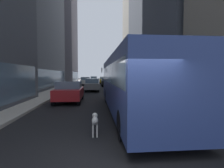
{
  "coord_description": "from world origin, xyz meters",
  "views": [
    {
      "loc": [
        -0.81,
        -4.24,
        2.14
      ],
      "look_at": [
        0.48,
        9.39,
        1.4
      ],
      "focal_mm": 28.45,
      "sensor_mm": 36.0,
      "label": 1
    }
  ],
  "objects_px": {
    "car_red_coupe": "(69,91)",
    "dalmatian_dog": "(95,121)",
    "car_white_van": "(85,81)",
    "car_yellow_taxi": "(104,80)",
    "transit_bus": "(131,81)",
    "car_black_suv": "(106,82)",
    "car_grey_wagon": "(92,85)",
    "car_silver_sedan": "(94,79)"
  },
  "relations": [
    {
      "from": "car_red_coupe",
      "to": "dalmatian_dog",
      "type": "relative_size",
      "value": 4.3
    },
    {
      "from": "car_white_van",
      "to": "car_yellow_taxi",
      "type": "height_order",
      "value": "same"
    },
    {
      "from": "transit_bus",
      "to": "dalmatian_dog",
      "type": "distance_m",
      "value": 4.28
    },
    {
      "from": "car_red_coupe",
      "to": "car_black_suv",
      "type": "height_order",
      "value": "same"
    },
    {
      "from": "car_white_van",
      "to": "car_yellow_taxi",
      "type": "xyz_separation_m",
      "value": [
        4.0,
        4.89,
        0.0
      ]
    },
    {
      "from": "car_yellow_taxi",
      "to": "car_grey_wagon",
      "type": "bearing_deg",
      "value": -97.45
    },
    {
      "from": "car_red_coupe",
      "to": "dalmatian_dog",
      "type": "height_order",
      "value": "car_red_coupe"
    },
    {
      "from": "car_black_suv",
      "to": "car_white_van",
      "type": "height_order",
      "value": "same"
    },
    {
      "from": "transit_bus",
      "to": "car_silver_sedan",
      "type": "relative_size",
      "value": 2.6
    },
    {
      "from": "car_black_suv",
      "to": "car_grey_wagon",
      "type": "xyz_separation_m",
      "value": [
        -2.4,
        -9.07,
        -0.0
      ]
    },
    {
      "from": "car_white_van",
      "to": "car_yellow_taxi",
      "type": "distance_m",
      "value": 6.32
    },
    {
      "from": "dalmatian_dog",
      "to": "car_red_coupe",
      "type": "bearing_deg",
      "value": 104.38
    },
    {
      "from": "car_red_coupe",
      "to": "car_white_van",
      "type": "distance_m",
      "value": 22.27
    },
    {
      "from": "transit_bus",
      "to": "car_red_coupe",
      "type": "bearing_deg",
      "value": 134.07
    },
    {
      "from": "transit_bus",
      "to": "car_black_suv",
      "type": "xyz_separation_m",
      "value": [
        0.0,
        22.02,
        -0.95
      ]
    },
    {
      "from": "car_black_suv",
      "to": "car_silver_sedan",
      "type": "bearing_deg",
      "value": 98.41
    },
    {
      "from": "car_yellow_taxi",
      "to": "car_red_coupe",
      "type": "bearing_deg",
      "value": -98.38
    },
    {
      "from": "car_white_van",
      "to": "car_silver_sedan",
      "type": "bearing_deg",
      "value": 82.31
    },
    {
      "from": "car_white_van",
      "to": "car_red_coupe",
      "type": "bearing_deg",
      "value": -90.0
    },
    {
      "from": "transit_bus",
      "to": "dalmatian_dog",
      "type": "xyz_separation_m",
      "value": [
        -2.03,
        -3.56,
        -1.26
      ]
    },
    {
      "from": "car_red_coupe",
      "to": "car_white_van",
      "type": "relative_size",
      "value": 1.03
    },
    {
      "from": "car_black_suv",
      "to": "dalmatian_dog",
      "type": "bearing_deg",
      "value": -94.54
    },
    {
      "from": "car_black_suv",
      "to": "car_silver_sedan",
      "type": "distance_m",
      "value": 16.42
    },
    {
      "from": "car_grey_wagon",
      "to": "dalmatian_dog",
      "type": "bearing_deg",
      "value": -88.71
    },
    {
      "from": "car_red_coupe",
      "to": "car_yellow_taxi",
      "type": "height_order",
      "value": "same"
    },
    {
      "from": "car_silver_sedan",
      "to": "dalmatian_dog",
      "type": "bearing_deg",
      "value": -89.49
    },
    {
      "from": "car_red_coupe",
      "to": "car_silver_sedan",
      "type": "distance_m",
      "value": 34.16
    },
    {
      "from": "transit_bus",
      "to": "car_red_coupe",
      "type": "height_order",
      "value": "transit_bus"
    },
    {
      "from": "car_red_coupe",
      "to": "dalmatian_dog",
      "type": "bearing_deg",
      "value": -75.62
    },
    {
      "from": "car_black_suv",
      "to": "car_grey_wagon",
      "type": "bearing_deg",
      "value": -104.82
    },
    {
      "from": "car_red_coupe",
      "to": "car_silver_sedan",
      "type": "height_order",
      "value": "same"
    },
    {
      "from": "car_white_van",
      "to": "car_grey_wagon",
      "type": "height_order",
      "value": "same"
    },
    {
      "from": "car_white_van",
      "to": "car_grey_wagon",
      "type": "bearing_deg",
      "value": -83.22
    },
    {
      "from": "car_black_suv",
      "to": "car_silver_sedan",
      "type": "relative_size",
      "value": 1.08
    },
    {
      "from": "car_black_suv",
      "to": "car_white_van",
      "type": "xyz_separation_m",
      "value": [
        -4.0,
        4.39,
        -0.0
      ]
    },
    {
      "from": "car_black_suv",
      "to": "car_yellow_taxi",
      "type": "bearing_deg",
      "value": 90.0
    },
    {
      "from": "car_black_suv",
      "to": "car_red_coupe",
      "type": "bearing_deg",
      "value": -102.61
    },
    {
      "from": "dalmatian_dog",
      "to": "transit_bus",
      "type": "bearing_deg",
      "value": 60.28
    },
    {
      "from": "car_yellow_taxi",
      "to": "car_grey_wagon",
      "type": "height_order",
      "value": "same"
    },
    {
      "from": "transit_bus",
      "to": "dalmatian_dog",
      "type": "height_order",
      "value": "transit_bus"
    },
    {
      "from": "car_yellow_taxi",
      "to": "car_grey_wagon",
      "type": "distance_m",
      "value": 18.51
    },
    {
      "from": "car_silver_sedan",
      "to": "car_grey_wagon",
      "type": "relative_size",
      "value": 1.08
    }
  ]
}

